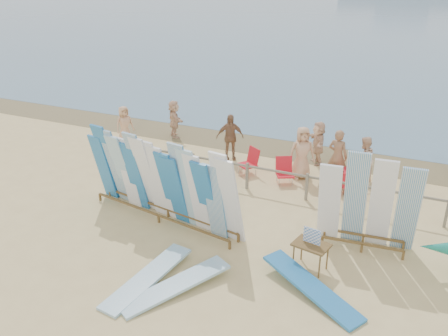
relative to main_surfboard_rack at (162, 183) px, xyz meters
The scene contains 19 objects.
ground 1.82m from the main_surfboard_rack, ahead, with size 160.00×160.00×0.00m, color #D8BE7C.
wet_sand_strip 7.39m from the main_surfboard_rack, 79.10° to the left, with size 40.00×2.60×0.01m, color brown.
fence 3.31m from the main_surfboard_rack, 65.04° to the left, with size 12.08×0.08×0.90m.
main_surfboard_rack is the anchor object (origin of this frame).
side_surfboard_rack 5.56m from the main_surfboard_rack, ahead, with size 2.49×0.93×2.76m.
vendor_table 4.58m from the main_surfboard_rack, ahead, with size 0.93×0.73×1.10m.
flat_board_a 3.16m from the main_surfboard_rack, 65.81° to the right, with size 0.56×2.70×0.07m, color #82B8D0.
flat_board_d 5.13m from the main_surfboard_rack, 17.54° to the right, with size 0.56×2.70×0.07m, color #236FB0.
flat_board_b 3.52m from the main_surfboard_rack, 53.92° to the right, with size 0.56×2.70×0.07m, color #82B8D0.
beach_chair_left 4.30m from the main_surfboard_rack, 76.78° to the left, with size 0.83×0.83×0.93m.
beach_chair_right 4.63m from the main_surfboard_rack, 58.54° to the left, with size 0.77×0.78×0.89m.
stroller 6.07m from the main_surfboard_rack, 42.86° to the left, with size 0.76×0.88×1.02m.
beachgoer_7 6.15m from the main_surfboard_rack, 50.61° to the left, with size 0.67×0.37×1.84m, color #8C6042.
beachgoer_8 6.92m from the main_surfboard_rack, 46.94° to the left, with size 0.79×0.38×1.62m, color beige.
beachgoer_6 5.32m from the main_surfboard_rack, 59.08° to the left, with size 0.90×0.43×1.84m, color tan.
beachgoer_0 6.94m from the main_surfboard_rack, 134.62° to the left, with size 0.76×0.36×1.56m, color tan.
beachgoer_5 6.75m from the main_surfboard_rack, 64.47° to the left, with size 1.50×0.48×1.61m, color beige.
beachgoer_11 7.31m from the main_surfboard_rack, 117.82° to the left, with size 1.48×0.48×1.60m, color beige.
beachgoer_4 5.10m from the main_surfboard_rack, 92.23° to the left, with size 1.03×0.45×1.77m, color #8C6042.
Camera 1 is at (5.26, -10.15, 6.76)m, focal length 38.00 mm.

